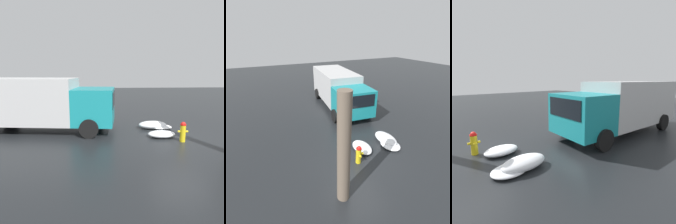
{
  "view_description": "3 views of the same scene",
  "coord_description": "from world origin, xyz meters",
  "views": [
    {
      "loc": [
        3.68,
        9.09,
        3.13
      ],
      "look_at": [
        3.05,
        -1.44,
        1.1
      ],
      "focal_mm": 35.0,
      "sensor_mm": 36.0,
      "label": 1
    },
    {
      "loc": [
        -5.38,
        3.65,
        5.45
      ],
      "look_at": [
        3.53,
        -0.67,
        1.01
      ],
      "focal_mm": 28.0,
      "sensor_mm": 36.0,
      "label": 2
    },
    {
      "loc": [
        -1.82,
        -6.92,
        2.8
      ],
      "look_at": [
        3.63,
        -1.12,
        1.35
      ],
      "focal_mm": 28.0,
      "sensor_mm": 36.0,
      "label": 3
    }
  ],
  "objects": [
    {
      "name": "delivery_truck",
      "position": [
        6.81,
        -2.28,
        1.51
      ],
      "size": [
        7.68,
        3.35,
        2.72
      ],
      "rotation": [
        0.0,
        0.0,
        1.46
      ],
      "color": "teal",
      "rests_on": "ground_plane"
    },
    {
      "name": "snow_pile_by_tree",
      "position": [
        0.8,
        -2.26,
        0.21
      ],
      "size": [
        1.52,
        0.86,
        0.41
      ],
      "color": "white",
      "rests_on": "ground_plane"
    },
    {
      "name": "snow_pile_by_hydrant",
      "position": [
        0.75,
        -0.69,
        0.15
      ],
      "size": [
        1.28,
        0.83,
        0.31
      ],
      "color": "white",
      "rests_on": "ground_plane"
    },
    {
      "name": "snow_pile_curbside",
      "position": [
        0.35,
        -2.2,
        0.1
      ],
      "size": [
        1.16,
        0.92,
        0.19
      ],
      "color": "white",
      "rests_on": "ground_plane"
    },
    {
      "name": "fire_hydrant",
      "position": [
        -0.0,
        -0.0,
        0.46
      ],
      "size": [
        0.45,
        0.35,
        0.9
      ],
      "rotation": [
        0.0,
        0.0,
        4.63
      ],
      "color": "yellow",
      "rests_on": "ground_plane"
    },
    {
      "name": "ground_plane",
      "position": [
        0.0,
        0.0,
        0.0
      ],
      "size": [
        60.0,
        60.0,
        0.0
      ],
      "primitive_type": "plane",
      "color": "black"
    }
  ]
}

